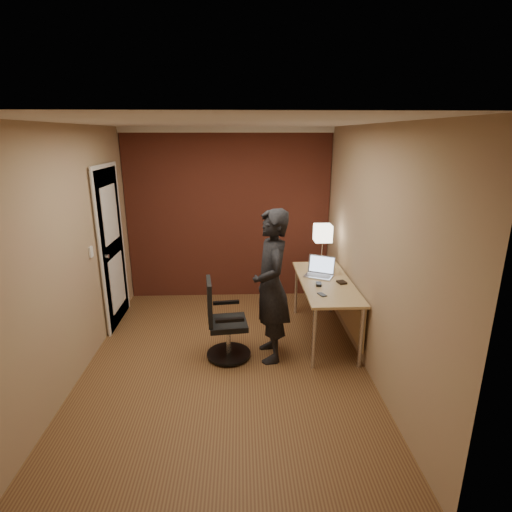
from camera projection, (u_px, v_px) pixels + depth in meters
name	position (u px, v px, depth m)	size (l,w,h in m)	color
room	(208.00, 213.00, 5.44)	(4.00, 4.00, 4.00)	brown
desk	(331.00, 291.00, 4.77)	(0.60, 1.50, 0.73)	tan
desk_lamp	(323.00, 234.00, 5.25)	(0.22, 0.22, 0.54)	silver
laptop	(320.00, 270.00, 4.91)	(0.41, 0.38, 0.23)	silver
mouse	(319.00, 284.00, 4.59)	(0.06, 0.10, 0.03)	black
phone	(322.00, 295.00, 4.32)	(0.06, 0.12, 0.01)	black
wallet	(342.00, 282.00, 4.66)	(0.09, 0.11, 0.02)	black
office_chair	(223.00, 325.00, 4.37)	(0.49, 0.53, 0.90)	black
person	(271.00, 286.00, 4.27)	(0.61, 0.40, 1.68)	black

